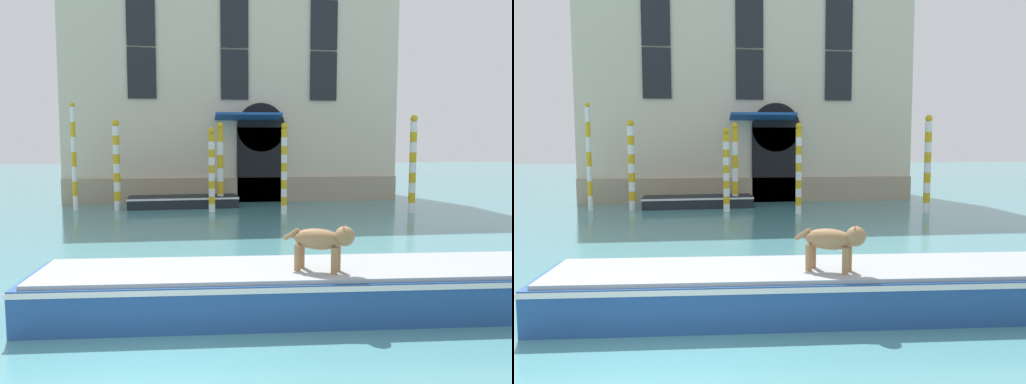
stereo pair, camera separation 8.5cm
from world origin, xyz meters
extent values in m
cube|color=beige|center=(2.59, 21.00, 6.48)|extent=(15.24, 6.00, 12.96)
cube|color=tan|center=(2.59, 17.95, 0.56)|extent=(15.24, 0.16, 1.12)
cube|color=black|center=(3.78, 17.94, 1.70)|extent=(2.20, 0.14, 3.40)
cylinder|color=black|center=(3.78, 17.94, 3.40)|extent=(2.20, 0.14, 2.20)
cube|color=black|center=(-1.47, 17.96, 5.73)|extent=(1.23, 0.10, 2.19)
cube|color=black|center=(2.59, 17.96, 5.73)|extent=(1.23, 0.10, 2.19)
cube|color=black|center=(6.65, 17.96, 5.73)|extent=(1.23, 0.10, 2.19)
cube|color=black|center=(-1.47, 17.96, 8.00)|extent=(1.23, 0.10, 2.19)
cube|color=black|center=(2.59, 17.96, 8.00)|extent=(1.23, 0.10, 2.19)
cube|color=black|center=(6.65, 17.96, 8.00)|extent=(1.23, 0.10, 2.19)
cube|color=#1E4C99|center=(3.12, 17.30, 3.85)|extent=(2.87, 1.40, 0.29)
cube|color=#234C8C|center=(2.66, 3.03, 0.34)|extent=(9.01, 2.18, 0.69)
cube|color=white|center=(2.66, 3.03, 0.63)|extent=(9.04, 2.21, 0.08)
cube|color=#9EA3A8|center=(2.66, 3.03, 0.72)|extent=(8.73, 2.02, 0.06)
cylinder|color=#997047|center=(2.93, 2.71, 0.95)|extent=(0.10, 0.10, 0.41)
cylinder|color=#997047|center=(2.83, 2.51, 0.95)|extent=(0.10, 0.10, 0.41)
cylinder|color=#997047|center=(2.43, 2.99, 0.95)|extent=(0.10, 0.10, 0.41)
cylinder|color=#997047|center=(2.32, 2.79, 0.95)|extent=(0.10, 0.10, 0.41)
ellipsoid|color=#997047|center=(2.63, 2.75, 1.24)|extent=(0.82, 0.64, 0.32)
ellipsoid|color=#AD7042|center=(2.53, 2.80, 1.33)|extent=(0.40, 0.36, 0.11)
sphere|color=#997047|center=(2.99, 2.55, 1.32)|extent=(0.30, 0.30, 0.30)
cone|color=#AD7042|center=(3.03, 2.63, 1.43)|extent=(0.09, 0.09, 0.12)
cone|color=#AD7042|center=(2.95, 2.48, 1.43)|extent=(0.09, 0.09, 0.12)
cylinder|color=#997047|center=(2.26, 2.95, 1.29)|extent=(0.27, 0.19, 0.22)
cube|color=black|center=(0.28, 16.37, 0.24)|extent=(4.59, 1.63, 0.48)
cube|color=white|center=(0.28, 16.37, 0.42)|extent=(4.62, 1.66, 0.08)
cube|color=#8C7251|center=(0.28, 16.37, 0.22)|extent=(2.54, 1.17, 0.43)
cylinder|color=white|center=(1.83, 16.19, 0.27)|extent=(0.26, 0.26, 0.55)
cylinder|color=gold|center=(1.83, 16.19, 0.82)|extent=(0.26, 0.26, 0.55)
cylinder|color=white|center=(1.83, 16.19, 1.37)|extent=(0.26, 0.26, 0.55)
cylinder|color=gold|center=(1.83, 16.19, 1.92)|extent=(0.26, 0.26, 0.55)
cylinder|color=white|center=(1.83, 16.19, 2.47)|extent=(0.26, 0.26, 0.55)
cylinder|color=gold|center=(1.83, 16.19, 3.02)|extent=(0.26, 0.26, 0.55)
sphere|color=gold|center=(1.83, 16.19, 3.41)|extent=(0.27, 0.27, 0.27)
cylinder|color=white|center=(1.43, 14.91, 0.15)|extent=(0.25, 0.25, 0.31)
cylinder|color=gold|center=(1.43, 14.91, 0.46)|extent=(0.25, 0.25, 0.31)
cylinder|color=white|center=(1.43, 14.91, 0.76)|extent=(0.25, 0.25, 0.31)
cylinder|color=gold|center=(1.43, 14.91, 1.07)|extent=(0.25, 0.25, 0.31)
cylinder|color=white|center=(1.43, 14.91, 1.38)|extent=(0.25, 0.25, 0.31)
cylinder|color=gold|center=(1.43, 14.91, 1.68)|extent=(0.25, 0.25, 0.31)
cylinder|color=white|center=(1.43, 14.91, 1.99)|extent=(0.25, 0.25, 0.31)
cylinder|color=gold|center=(1.43, 14.91, 2.29)|extent=(0.25, 0.25, 0.31)
cylinder|color=white|center=(1.43, 14.91, 2.60)|extent=(0.25, 0.25, 0.31)
cylinder|color=gold|center=(1.43, 14.91, 2.90)|extent=(0.25, 0.25, 0.31)
sphere|color=gold|center=(1.43, 14.91, 3.17)|extent=(0.26, 0.26, 0.26)
cylinder|color=white|center=(9.11, 13.68, 0.20)|extent=(0.26, 0.26, 0.39)
cylinder|color=gold|center=(9.11, 13.68, 0.59)|extent=(0.26, 0.26, 0.39)
cylinder|color=white|center=(9.11, 13.68, 0.98)|extent=(0.26, 0.26, 0.39)
cylinder|color=gold|center=(9.11, 13.68, 1.37)|extent=(0.26, 0.26, 0.39)
cylinder|color=white|center=(9.11, 13.68, 1.76)|extent=(0.26, 0.26, 0.39)
cylinder|color=gold|center=(9.11, 13.68, 2.15)|extent=(0.26, 0.26, 0.39)
cylinder|color=white|center=(9.11, 13.68, 2.54)|extent=(0.26, 0.26, 0.39)
cylinder|color=gold|center=(9.11, 13.68, 2.93)|extent=(0.26, 0.26, 0.39)
cylinder|color=white|center=(9.11, 13.68, 3.32)|extent=(0.26, 0.26, 0.39)
sphere|color=gold|center=(9.11, 13.68, 3.63)|extent=(0.27, 0.27, 0.27)
cylinder|color=white|center=(4.14, 13.99, 0.16)|extent=(0.23, 0.23, 0.32)
cylinder|color=gold|center=(4.14, 13.99, 0.49)|extent=(0.23, 0.23, 0.32)
cylinder|color=white|center=(4.14, 13.99, 0.81)|extent=(0.23, 0.23, 0.32)
cylinder|color=gold|center=(4.14, 13.99, 1.13)|extent=(0.23, 0.23, 0.32)
cylinder|color=white|center=(4.14, 13.99, 1.46)|extent=(0.23, 0.23, 0.32)
cylinder|color=gold|center=(4.14, 13.99, 1.78)|extent=(0.23, 0.23, 0.32)
cylinder|color=white|center=(4.14, 13.99, 2.10)|extent=(0.23, 0.23, 0.32)
cylinder|color=gold|center=(4.14, 13.99, 2.43)|extent=(0.23, 0.23, 0.32)
cylinder|color=white|center=(4.14, 13.99, 2.75)|extent=(0.23, 0.23, 0.32)
cylinder|color=gold|center=(4.14, 13.99, 3.07)|extent=(0.23, 0.23, 0.32)
sphere|color=gold|center=(4.14, 13.99, 3.34)|extent=(0.24, 0.24, 0.24)
cylinder|color=white|center=(-3.98, 15.89, 0.29)|extent=(0.19, 0.19, 0.59)
cylinder|color=gold|center=(-3.98, 15.89, 0.88)|extent=(0.19, 0.19, 0.59)
cylinder|color=white|center=(-3.98, 15.89, 1.47)|extent=(0.19, 0.19, 0.59)
cylinder|color=gold|center=(-3.98, 15.89, 2.05)|extent=(0.19, 0.19, 0.59)
cylinder|color=white|center=(-3.98, 15.89, 2.64)|extent=(0.19, 0.19, 0.59)
cylinder|color=gold|center=(-3.98, 15.89, 3.23)|extent=(0.19, 0.19, 0.59)
cylinder|color=white|center=(-3.98, 15.89, 3.81)|extent=(0.19, 0.19, 0.59)
sphere|color=gold|center=(-3.98, 15.89, 4.19)|extent=(0.20, 0.20, 0.20)
cylinder|color=white|center=(-2.34, 15.91, 0.19)|extent=(0.26, 0.26, 0.37)
cylinder|color=gold|center=(-2.34, 15.91, 0.56)|extent=(0.26, 0.26, 0.37)
cylinder|color=white|center=(-2.34, 15.91, 0.94)|extent=(0.26, 0.26, 0.37)
cylinder|color=gold|center=(-2.34, 15.91, 1.31)|extent=(0.26, 0.26, 0.37)
cylinder|color=white|center=(-2.34, 15.91, 1.68)|extent=(0.26, 0.26, 0.37)
cylinder|color=gold|center=(-2.34, 15.91, 2.06)|extent=(0.26, 0.26, 0.37)
cylinder|color=white|center=(-2.34, 15.91, 2.43)|extent=(0.26, 0.26, 0.37)
cylinder|color=gold|center=(-2.34, 15.91, 2.81)|extent=(0.26, 0.26, 0.37)
cylinder|color=white|center=(-2.34, 15.91, 3.18)|extent=(0.26, 0.26, 0.37)
sphere|color=gold|center=(-2.34, 15.91, 3.49)|extent=(0.28, 0.28, 0.28)
camera|label=1|loc=(0.75, -4.64, 2.73)|focal=35.00mm
camera|label=2|loc=(0.84, -4.65, 2.73)|focal=35.00mm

